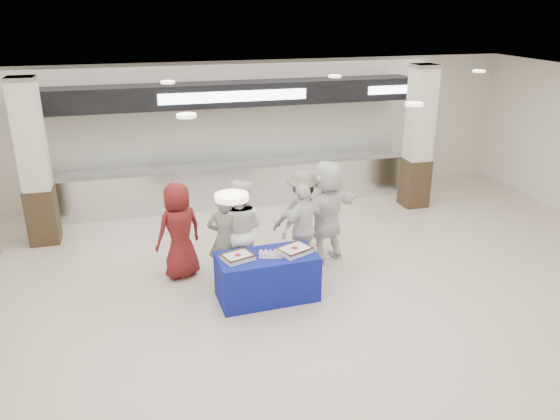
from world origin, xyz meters
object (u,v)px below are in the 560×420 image
object	(u,v)px
soldier_b	(303,214)
civilian_white	(327,212)
civilian_maroon	(179,231)
chef_tall	(239,231)
display_table	(267,277)
soldier_a	(225,239)
sheet_cake_right	(295,250)
chef_short	(304,229)
cupcake_tray	(271,254)
sheet_cake_left	(238,256)

from	to	relation	value
soldier_b	civilian_white	distance (m)	0.46
soldier_b	civilian_white	size ratio (longest dim) A/B	0.88
civilian_maroon	chef_tall	size ratio (longest dim) A/B	0.94
display_table	soldier_a	distance (m)	0.95
civilian_maroon	soldier_b	size ratio (longest dim) A/B	1.01
display_table	civilian_white	bearing A→B (deg)	35.11
sheet_cake_right	chef_short	size ratio (longest dim) A/B	0.37
cupcake_tray	soldier_a	world-z (taller)	soldier_a
civilian_maroon	soldier_a	xyz separation A→B (m)	(0.70, -0.48, -0.04)
display_table	sheet_cake_right	distance (m)	0.61
sheet_cake_right	cupcake_tray	xyz separation A→B (m)	(-0.39, -0.00, -0.02)
display_table	soldier_a	bearing A→B (deg)	126.70
display_table	civilian_maroon	size ratio (longest dim) A/B	0.93
sheet_cake_right	civilian_white	world-z (taller)	civilian_white
sheet_cake_right	soldier_a	distance (m)	1.20
cupcake_tray	soldier_b	size ratio (longest dim) A/B	0.25
soldier_b	civilian_white	world-z (taller)	civilian_white
chef_tall	soldier_a	bearing A→B (deg)	45.04
chef_tall	display_table	bearing A→B (deg)	133.19
display_table	soldier_a	xyz separation A→B (m)	(-0.54, 0.66, 0.43)
cupcake_tray	soldier_a	xyz separation A→B (m)	(-0.60, 0.68, 0.02)
soldier_b	chef_short	bearing A→B (deg)	79.81
sheet_cake_left	soldier_b	world-z (taller)	soldier_b
chef_short	sheet_cake_left	bearing A→B (deg)	6.16
sheet_cake_right	soldier_b	size ratio (longest dim) A/B	0.36
display_table	soldier_b	size ratio (longest dim) A/B	0.93
chef_tall	soldier_b	xyz separation A→B (m)	(1.28, 0.57, -0.05)
sheet_cake_left	civilian_maroon	bearing A→B (deg)	123.98
civilian_maroon	soldier_b	xyz separation A→B (m)	(2.24, 0.19, -0.00)
soldier_a	soldier_b	bearing A→B (deg)	-140.33
soldier_b	civilian_white	bearing A→B (deg)	149.16
cupcake_tray	soldier_a	size ratio (longest dim) A/B	0.26
sheet_cake_left	civilian_white	size ratio (longest dim) A/B	0.28
cupcake_tray	chef_tall	world-z (taller)	chef_tall
civilian_maroon	civilian_white	world-z (taller)	civilian_white
display_table	sheet_cake_right	bearing A→B (deg)	-5.36
chef_tall	sheet_cake_right	bearing A→B (deg)	155.79
soldier_a	chef_short	distance (m)	1.38
display_table	chef_tall	distance (m)	0.96
chef_tall	civilian_white	bearing A→B (deg)	-146.71
civilian_maroon	soldier_a	size ratio (longest dim) A/B	1.05
cupcake_tray	chef_tall	size ratio (longest dim) A/B	0.24
display_table	cupcake_tray	world-z (taller)	cupcake_tray
chef_tall	chef_short	xyz separation A→B (m)	(1.11, -0.01, -0.08)
sheet_cake_left	soldier_b	distance (m)	1.99
civilian_maroon	cupcake_tray	bearing A→B (deg)	114.77
cupcake_tray	sheet_cake_left	bearing A→B (deg)	179.74
sheet_cake_right	chef_tall	bearing A→B (deg)	132.83
display_table	chef_tall	size ratio (longest dim) A/B	0.88
cupcake_tray	sheet_cake_right	bearing A→B (deg)	0.66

